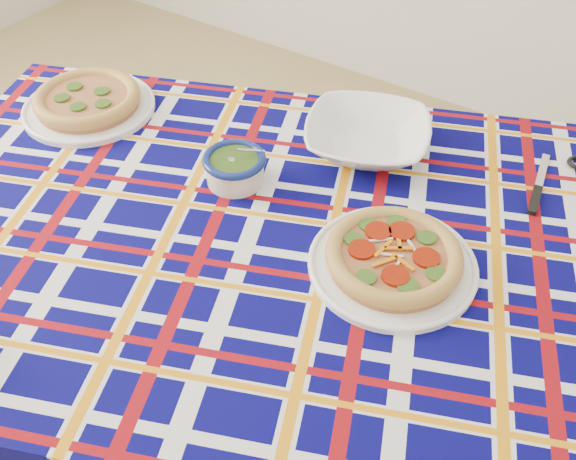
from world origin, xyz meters
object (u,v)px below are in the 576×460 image
Objects in this scene: dining_table at (290,264)px; pesto_bowl at (235,166)px; main_focaccia_plate at (394,256)px; serving_bowl at (367,137)px.

pesto_bowl reaches higher than dining_table.
main_focaccia_plate is at bearing -12.32° from dining_table.
pesto_bowl reaches higher than serving_bowl.
dining_table is at bearing -87.54° from serving_bowl.
main_focaccia_plate reaches higher than dining_table.
pesto_bowl is at bearing 173.75° from main_focaccia_plate.
dining_table is 14.06× the size of pesto_bowl.
serving_bowl is (0.16, 0.23, -0.01)m from pesto_bowl.
pesto_bowl is 0.48× the size of serving_bowl.
pesto_bowl is at bearing 136.16° from dining_table.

